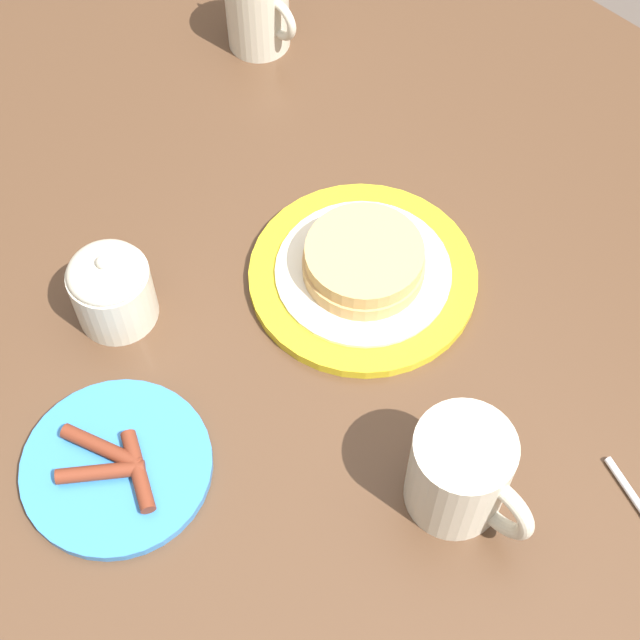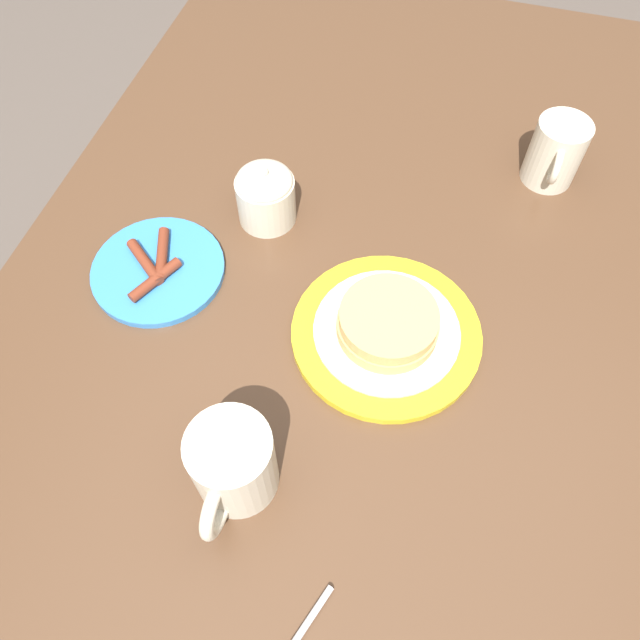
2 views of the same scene
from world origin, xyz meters
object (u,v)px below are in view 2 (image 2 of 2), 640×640
Objects in this scene: pancake_plate at (386,329)px; creamer_pitcher at (556,150)px; side_plate_bacon at (158,269)px; coffee_mug at (232,466)px; sugar_bowl at (266,195)px.

pancake_plate is 0.37m from creamer_pitcher.
side_plate_bacon is 1.48× the size of creamer_pitcher.
creamer_pitcher reaches higher than pancake_plate.
side_plate_bacon is at bearing -92.38° from pancake_plate.
sugar_bowl is at bearing -166.28° from coffee_mug.
pancake_plate reaches higher than side_plate_bacon.
pancake_plate is at bearing 153.30° from coffee_mug.
coffee_mug is 0.37m from sugar_bowl.
coffee_mug reaches higher than pancake_plate.
creamer_pitcher is (-0.55, 0.27, -0.00)m from coffee_mug.
coffee_mug is at bearing -26.70° from pancake_plate.
side_plate_bacon is 0.57m from creamer_pitcher.
sugar_bowl reaches higher than side_plate_bacon.
coffee_mug is at bearing -26.59° from creamer_pitcher.
creamer_pitcher is at bearing 153.41° from coffee_mug.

